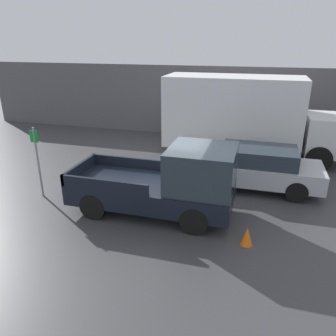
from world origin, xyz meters
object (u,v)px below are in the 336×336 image
(pickup_truck, at_px, (169,183))
(traffic_cone, at_px, (247,236))
(parking_sign, at_px, (38,159))
(car, at_px, (255,167))
(delivery_truck, at_px, (244,115))

(pickup_truck, height_order, traffic_cone, pickup_truck)
(parking_sign, xyz_separation_m, traffic_cone, (7.05, -1.05, -1.13))
(car, height_order, parking_sign, parking_sign)
(traffic_cone, bearing_deg, parking_sign, 171.56)
(traffic_cone, bearing_deg, car, 89.88)
(car, relative_size, traffic_cone, 9.36)
(pickup_truck, height_order, car, pickup_truck)
(traffic_cone, bearing_deg, pickup_truck, 156.60)
(delivery_truck, distance_m, traffic_cone, 7.53)
(car, distance_m, parking_sign, 7.62)
(pickup_truck, height_order, parking_sign, parking_sign)
(car, xyz_separation_m, delivery_truck, (-0.70, 3.47, 1.14))
(pickup_truck, distance_m, traffic_cone, 2.81)
(pickup_truck, relative_size, delivery_truck, 0.63)
(pickup_truck, bearing_deg, delivery_truck, 74.09)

